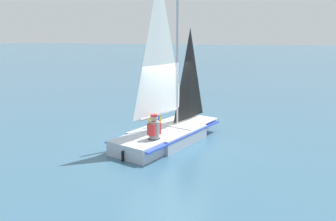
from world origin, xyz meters
TOP-DOWN VIEW (x-y plane):
  - ground_plane at (0.00, 0.00)m, footprint 260.00×260.00m
  - sailboat_main at (-0.00, -0.02)m, footprint 2.59×4.35m
  - sailor_helm at (-0.30, -0.37)m, footprint 0.37×0.40m
  - sailor_crew at (0.01, -1.15)m, footprint 0.37×0.40m

SIDE VIEW (x-z plane):
  - ground_plane at x=0.00m, z-range 0.00..0.00m
  - sailor_helm at x=-0.30m, z-range 0.05..1.21m
  - sailor_crew at x=0.01m, z-range 0.05..1.21m
  - sailboat_main at x=0.00m, z-range -1.97..3.32m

